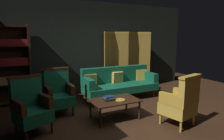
% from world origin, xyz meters
% --- Properties ---
extents(ground_plane, '(10.00, 10.00, 0.00)m').
position_xyz_m(ground_plane, '(0.00, 0.00, 0.00)').
color(ground_plane, '#331E11').
extents(back_wall, '(7.20, 0.10, 2.80)m').
position_xyz_m(back_wall, '(0.00, 2.45, 1.40)').
color(back_wall, black).
rests_on(back_wall, ground_plane).
extents(folding_screen, '(1.72, 0.25, 1.90)m').
position_xyz_m(folding_screen, '(1.27, 2.23, 0.99)').
color(folding_screen, olive).
rests_on(folding_screen, ground_plane).
extents(bookshelf, '(0.90, 0.32, 2.05)m').
position_xyz_m(bookshelf, '(-2.15, 2.20, 1.06)').
color(bookshelf, black).
rests_on(bookshelf, ground_plane).
extents(velvet_couch, '(2.12, 0.78, 0.88)m').
position_xyz_m(velvet_couch, '(0.55, 1.45, 0.45)').
color(velvet_couch, black).
rests_on(velvet_couch, ground_plane).
extents(coffee_table, '(1.00, 0.64, 0.42)m').
position_xyz_m(coffee_table, '(-0.24, 0.18, 0.37)').
color(coffee_table, black).
rests_on(coffee_table, ground_plane).
extents(armchair_gilt_accent, '(0.70, 0.69, 1.04)m').
position_xyz_m(armchair_gilt_accent, '(0.75, -0.70, 0.49)').
color(armchair_gilt_accent, '#B78E33').
rests_on(armchair_gilt_accent, ground_plane).
extents(armchair_wing_left, '(0.62, 0.61, 1.04)m').
position_xyz_m(armchair_wing_left, '(-1.26, 0.99, 0.49)').
color(armchair_wing_left, black).
rests_on(armchair_wing_left, ground_plane).
extents(armchair_wing_right, '(0.74, 0.74, 1.04)m').
position_xyz_m(armchair_wing_right, '(-1.89, 0.31, 0.49)').
color(armchair_wing_right, black).
rests_on(armchair_wing_right, ground_plane).
extents(potted_plant, '(0.47, 0.47, 0.76)m').
position_xyz_m(potted_plant, '(-1.10, 1.98, 0.44)').
color(potted_plant, brown).
rests_on(potted_plant, ground_plane).
extents(book_black_cloth, '(0.21, 0.18, 0.03)m').
position_xyz_m(book_black_cloth, '(-0.36, 0.22, 0.44)').
color(book_black_cloth, black).
rests_on(book_black_cloth, coffee_table).
extents(book_green_cloth, '(0.25, 0.20, 0.03)m').
position_xyz_m(book_green_cloth, '(-0.36, 0.22, 0.47)').
color(book_green_cloth, '#1E4C28').
rests_on(book_green_cloth, book_black_cloth).
extents(book_navy_cloth, '(0.20, 0.16, 0.03)m').
position_xyz_m(book_navy_cloth, '(-0.36, 0.22, 0.49)').
color(book_navy_cloth, navy).
rests_on(book_navy_cloth, book_green_cloth).
extents(brass_tray, '(0.21, 0.21, 0.02)m').
position_xyz_m(brass_tray, '(-0.15, 0.10, 0.43)').
color(brass_tray, gold).
rests_on(brass_tray, coffee_table).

